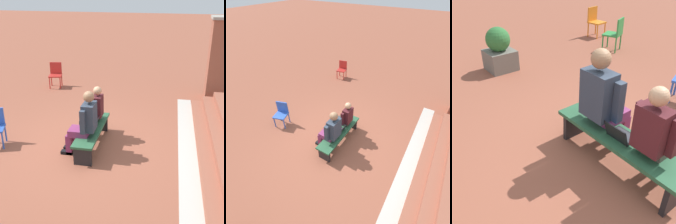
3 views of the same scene
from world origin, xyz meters
The scene contains 8 objects.
ground_plane centered at (0.00, 0.00, 0.00)m, with size 60.00×60.00×0.00m, color brown.
concrete_strip centered at (-0.05, 2.23, 0.00)m, with size 6.74×0.40×0.01m, color #B7B2A8.
brick_pillar_left_of_steps centered at (-3.75, 3.13, 1.26)m, with size 0.64×0.64×2.50m.
bench centered at (-0.05, 0.11, 0.35)m, with size 1.80×0.44×0.45m.
person_student centered at (-0.46, 0.05, 0.69)m, with size 0.50×0.64×1.28m.
person_adult centered at (0.30, 0.04, 0.75)m, with size 0.60×0.75×1.43m.
laptop centered at (-0.07, 0.13, 0.50)m, with size 0.32×0.29×0.21m.
plastic_chair_far_left centered at (-3.93, -2.16, 0.48)m, with size 0.49×0.49×0.84m.
Camera 1 is at (5.96, 1.70, 3.49)m, focal length 50.00 mm.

